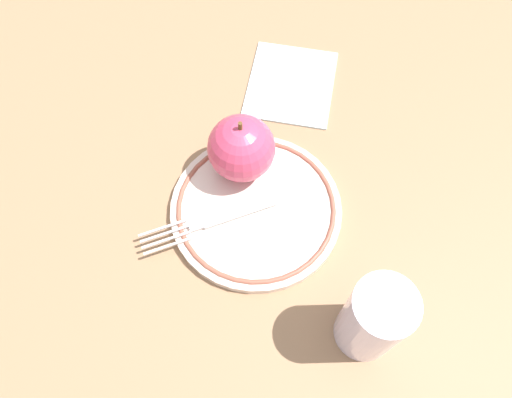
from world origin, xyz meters
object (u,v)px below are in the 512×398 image
plate (256,209)px  napkin_folded (291,83)px  fork (214,221)px  drinking_glass (373,319)px  apple_red_whole (241,148)px

plate → napkin_folded: (0.20, 0.04, -0.00)m
fork → drinking_glass: size_ratio=1.13×
napkin_folded → apple_red_whole: bearing=-179.3°
apple_red_whole → fork: bearing=-177.3°
apple_red_whole → fork: apple_red_whole is taller
plate → drinking_glass: drinking_glass is taller
plate → fork: size_ratio=1.55×
drinking_glass → plate: bearing=64.5°
plate → fork: bearing=137.2°
plate → drinking_glass: size_ratio=1.76×
fork → plate: bearing=-179.2°
napkin_folded → drinking_glass: bearing=-142.9°
plate → napkin_folded: plate is taller
apple_red_whole → plate: bearing=-137.0°
drinking_glass → napkin_folded: (0.28, 0.21, -0.06)m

